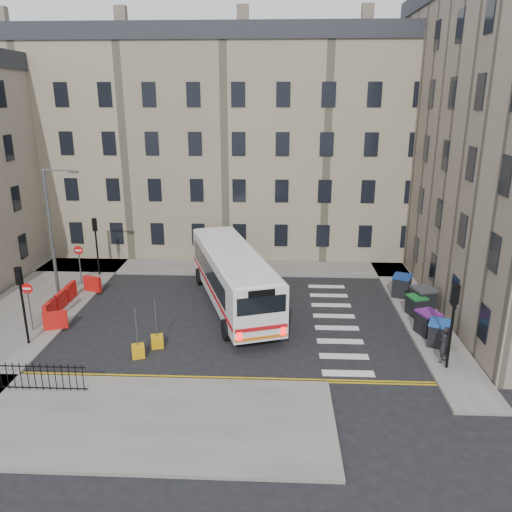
# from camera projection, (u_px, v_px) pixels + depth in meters

# --- Properties ---
(ground) EXTENTS (120.00, 120.00, 0.00)m
(ground) POSITION_uv_depth(u_px,v_px,m) (265.00, 318.00, 28.85)
(ground) COLOR black
(ground) RESTS_ON ground
(pavement_north) EXTENTS (36.00, 3.20, 0.15)m
(pavement_north) POSITION_uv_depth(u_px,v_px,m) (188.00, 267.00, 37.29)
(pavement_north) COLOR slate
(pavement_north) RESTS_ON ground
(pavement_east) EXTENTS (2.40, 26.00, 0.15)m
(pavement_east) POSITION_uv_depth(u_px,v_px,m) (406.00, 293.00, 32.25)
(pavement_east) COLOR slate
(pavement_east) RESTS_ON ground
(pavement_west) EXTENTS (6.00, 22.00, 0.15)m
(pavement_west) POSITION_uv_depth(u_px,v_px,m) (36.00, 305.00, 30.39)
(pavement_west) COLOR slate
(pavement_west) RESTS_ON ground
(pavement_sw) EXTENTS (20.00, 6.00, 0.15)m
(pavement_sw) POSITION_uv_depth(u_px,v_px,m) (80.00, 418.00, 19.60)
(pavement_sw) COLOR slate
(pavement_sw) RESTS_ON ground
(terrace_north) EXTENTS (38.30, 10.80, 17.20)m
(terrace_north) POSITION_uv_depth(u_px,v_px,m) (187.00, 143.00, 41.35)
(terrace_north) COLOR gray
(terrace_north) RESTS_ON ground
(traffic_light_east) EXTENTS (0.28, 0.22, 4.10)m
(traffic_light_east) POSITION_uv_depth(u_px,v_px,m) (453.00, 314.00, 22.38)
(traffic_light_east) COLOR black
(traffic_light_east) RESTS_ON pavement_east
(traffic_light_nw) EXTENTS (0.28, 0.22, 4.10)m
(traffic_light_nw) POSITION_uv_depth(u_px,v_px,m) (96.00, 238.00, 34.71)
(traffic_light_nw) COLOR black
(traffic_light_nw) RESTS_ON pavement_west
(traffic_light_sw) EXTENTS (0.28, 0.22, 4.10)m
(traffic_light_sw) POSITION_uv_depth(u_px,v_px,m) (21.00, 294.00, 24.70)
(traffic_light_sw) COLOR black
(traffic_light_sw) RESTS_ON pavement_west
(streetlamp) EXTENTS (0.50, 0.22, 8.14)m
(streetlamp) POSITION_uv_depth(u_px,v_px,m) (51.00, 234.00, 30.02)
(streetlamp) COLOR #595B5E
(streetlamp) RESTS_ON pavement_west
(no_entry_north) EXTENTS (0.60, 0.08, 3.00)m
(no_entry_north) POSITION_uv_depth(u_px,v_px,m) (79.00, 257.00, 33.06)
(no_entry_north) COLOR #595B5E
(no_entry_north) RESTS_ON pavement_west
(no_entry_south) EXTENTS (0.60, 0.08, 3.00)m
(no_entry_south) POSITION_uv_depth(u_px,v_px,m) (28.00, 297.00, 26.39)
(no_entry_south) COLOR #595B5E
(no_entry_south) RESTS_ON pavement_west
(roadworks_barriers) EXTENTS (1.66, 6.26, 1.00)m
(roadworks_barriers) POSITION_uv_depth(u_px,v_px,m) (67.00, 300.00, 29.65)
(roadworks_barriers) COLOR red
(roadworks_barriers) RESTS_ON pavement_west
(bus) EXTENTS (6.54, 12.65, 3.38)m
(bus) POSITION_uv_depth(u_px,v_px,m) (233.00, 275.00, 30.04)
(bus) COLOR silver
(bus) RESTS_ON ground
(wheelie_bin_a) EXTENTS (1.37, 1.45, 1.26)m
(wheelie_bin_a) POSITION_uv_depth(u_px,v_px,m) (439.00, 333.00, 25.16)
(wheelie_bin_a) COLOR black
(wheelie_bin_a) RESTS_ON pavement_east
(wheelie_bin_b) EXTENTS (1.34, 1.42, 1.26)m
(wheelie_bin_b) POSITION_uv_depth(u_px,v_px,m) (428.00, 323.00, 26.36)
(wheelie_bin_b) COLOR black
(wheelie_bin_b) RESTS_ON pavement_east
(wheelie_bin_c) EXTENTS (1.16, 1.25, 1.14)m
(wheelie_bin_c) POSITION_uv_depth(u_px,v_px,m) (416.00, 305.00, 28.73)
(wheelie_bin_c) COLOR black
(wheelie_bin_c) RESTS_ON pavement_east
(wheelie_bin_d) EXTENTS (1.42, 1.54, 1.42)m
(wheelie_bin_d) POSITION_uv_depth(u_px,v_px,m) (423.00, 299.00, 29.26)
(wheelie_bin_d) COLOR black
(wheelie_bin_d) RESTS_ON pavement_east
(wheelie_bin_e) EXTENTS (1.46, 1.55, 1.36)m
(wheelie_bin_e) POSITION_uv_depth(u_px,v_px,m) (402.00, 285.00, 31.50)
(wheelie_bin_e) COLOR black
(wheelie_bin_e) RESTS_ON pavement_east
(pedestrian) EXTENTS (0.78, 0.76, 1.81)m
(pedestrian) POSITION_uv_depth(u_px,v_px,m) (444.00, 345.00, 23.42)
(pedestrian) COLOR black
(pedestrian) RESTS_ON pavement_east
(bollard_yellow) EXTENTS (0.75, 0.75, 0.60)m
(bollard_yellow) POSITION_uv_depth(u_px,v_px,m) (157.00, 341.00, 25.36)
(bollard_yellow) COLOR #D2970B
(bollard_yellow) RESTS_ON ground
(bollard_chevron) EXTENTS (0.76, 0.76, 0.60)m
(bollard_chevron) POSITION_uv_depth(u_px,v_px,m) (138.00, 351.00, 24.38)
(bollard_chevron) COLOR orange
(bollard_chevron) RESTS_ON ground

